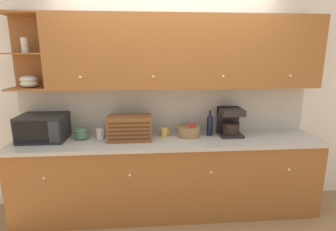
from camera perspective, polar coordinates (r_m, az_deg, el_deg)
The scene contains 13 objects.
ground_plane at distance 3.61m, azimuth -0.27°, elevation -17.41°, with size 24.00×24.00×0.00m, color #9E754C.
wall_back at distance 3.18m, azimuth -0.34°, elevation 3.48°, with size 5.82×0.06×2.60m.
counter_unit at distance 3.14m, azimuth 0.13°, elevation -13.00°, with size 3.44×0.61×0.90m.
backsplash_panel at distance 3.17m, azimuth -0.29°, elevation 1.30°, with size 3.42×0.01×0.56m.
upper_cabinets at distance 2.97m, azimuth 3.27°, elevation 13.55°, with size 3.42×0.34×0.79m.
microwave at distance 3.21m, azimuth -25.53°, elevation -2.39°, with size 0.49×0.38×0.29m.
bowl_stack_on_counter at distance 3.13m, azimuth -18.31°, elevation -3.81°, with size 0.17×0.17×0.12m.
mug at distance 3.08m, azimuth -14.49°, elevation -3.81°, with size 0.10×0.08×0.11m.
bread_box at distance 2.93m, azimuth -8.27°, elevation -2.72°, with size 0.48×0.26×0.27m.
mug_blue_second at distance 3.07m, azimuth -0.79°, elevation -3.61°, with size 0.10×0.09×0.10m.
fruit_basket at distance 3.07m, azimuth 4.51°, elevation -3.39°, with size 0.27×0.27×0.17m.
wine_bottle at distance 3.11m, azimuth 9.08°, elevation -1.89°, with size 0.07×0.07×0.30m.
coffee_maker at distance 3.17m, azimuth 13.33°, elevation -1.30°, with size 0.26×0.27×0.32m.
Camera 1 is at (-0.23, -3.10, 1.83)m, focal length 28.00 mm.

